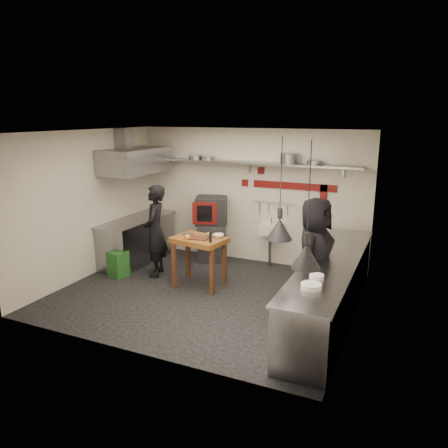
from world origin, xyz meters
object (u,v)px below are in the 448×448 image
at_px(prep_table, 199,262).
at_px(chef_left, 155,231).
at_px(combi_oven, 211,210).
at_px(green_bin, 118,264).
at_px(chef_right, 314,256).
at_px(oven_stand, 213,242).

bearing_deg(prep_table, chef_left, -179.20).
xyz_separation_m(combi_oven, green_bin, (-1.20, -1.68, -0.84)).
bearing_deg(chef_right, green_bin, 95.99).
bearing_deg(chef_right, oven_stand, 63.22).
relative_size(combi_oven, chef_left, 0.36).
distance_m(oven_stand, green_bin, 2.07).
height_order(prep_table, chef_right, chef_right).
height_order(chef_left, chef_right, chef_right).
height_order(oven_stand, green_bin, oven_stand).
xyz_separation_m(oven_stand, chef_left, (-0.61, -1.28, 0.49)).
relative_size(green_bin, chef_left, 0.28).
distance_m(combi_oven, prep_table, 1.65).
height_order(oven_stand, combi_oven, combi_oven).
relative_size(combi_oven, prep_table, 0.70).
bearing_deg(chef_right, chef_left, 89.32).
distance_m(prep_table, chef_right, 2.19).
distance_m(green_bin, prep_table, 1.69).
distance_m(chef_left, chef_right, 3.19).
height_order(oven_stand, chef_left, chef_left).
height_order(oven_stand, prep_table, prep_table).
height_order(green_bin, chef_right, chef_right).
height_order(green_bin, chef_left, chef_left).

